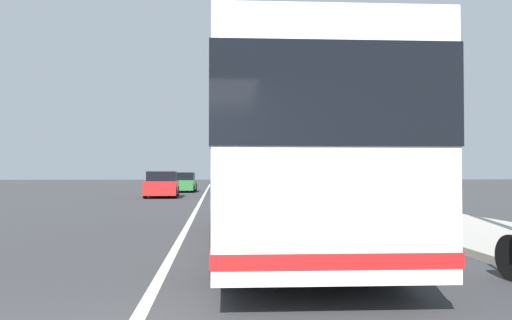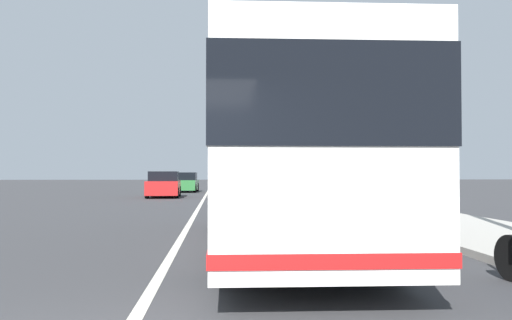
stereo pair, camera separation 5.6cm
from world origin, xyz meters
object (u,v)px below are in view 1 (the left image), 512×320
object	(u,v)px
car_behind_bus	(162,185)
car_oncoming	(183,183)
coach_bus	(280,155)
car_far_distant	(232,184)
car_ahead_same_lane	(227,181)

from	to	relation	value
car_behind_bus	car_oncoming	bearing A→B (deg)	173.67
car_behind_bus	car_oncoming	size ratio (longest dim) A/B	0.96
coach_bus	car_far_distant	size ratio (longest dim) A/B	2.50
car_oncoming	car_far_distant	bearing A→B (deg)	52.25
car_far_distant	car_oncoming	xyz separation A→B (m)	(2.99, 3.67, 0.04)
car_ahead_same_lane	car_oncoming	bearing A→B (deg)	163.90
coach_bus	car_far_distant	distance (m)	28.12
car_ahead_same_lane	car_oncoming	distance (m)	10.24
car_far_distant	car_ahead_same_lane	xyz separation A→B (m)	(12.59, 0.11, 0.00)
coach_bus	car_oncoming	xyz separation A→B (m)	(31.08, 3.87, -1.17)
car_far_distant	car_oncoming	size ratio (longest dim) A/B	1.01
coach_bus	car_oncoming	bearing A→B (deg)	7.92
car_far_distant	coach_bus	bearing A→B (deg)	-175.94
car_far_distant	car_ahead_same_lane	world-z (taller)	car_ahead_same_lane
coach_bus	car_ahead_same_lane	world-z (taller)	coach_bus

